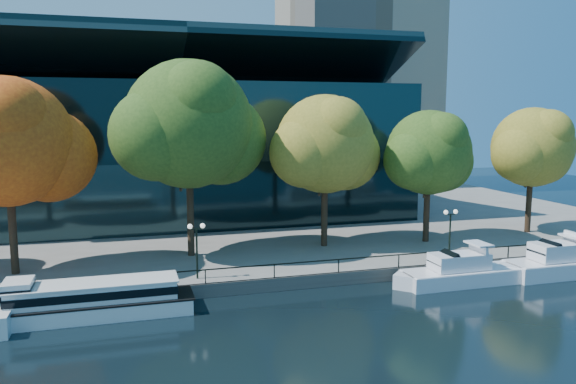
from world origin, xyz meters
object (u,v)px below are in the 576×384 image
object	(u,v)px
cruiser_far	(558,263)
lamp_1	(197,238)
tour_boat	(81,300)
tree_2	(191,127)
tree_4	(430,154)
lamp_2	(450,222)
cruiser_near	(459,272)
tree_1	(10,144)
tree_3	(327,146)
tree_5	(534,149)

from	to	relation	value
cruiser_far	lamp_1	distance (m)	28.34
tour_boat	tree_2	distance (m)	16.70
tree_4	lamp_2	size ratio (longest dim) A/B	3.01
tour_boat	lamp_1	xyz separation A→B (m)	(7.69, 3.18, 2.82)
tour_boat	cruiser_near	bearing A→B (deg)	-1.15
cruiser_near	tree_2	world-z (taller)	tree_2
cruiser_near	tree_4	size ratio (longest dim) A/B	0.88
lamp_1	cruiser_near	bearing A→B (deg)	-10.96
tree_2	cruiser_far	bearing A→B (deg)	-21.57
cruiser_near	tree_1	world-z (taller)	tree_1
lamp_1	lamp_2	distance (m)	20.63
tree_3	tree_5	bearing A→B (deg)	-0.30
tree_2	lamp_2	size ratio (longest dim) A/B	4.01
lamp_1	tree_4	bearing A→B (deg)	15.04
tour_boat	lamp_2	world-z (taller)	lamp_2
cruiser_far	tree_3	distance (m)	20.93
tree_1	tree_5	bearing A→B (deg)	2.21
cruiser_far	lamp_2	distance (m)	8.80
tree_2	tree_4	bearing A→B (deg)	-2.27
cruiser_near	tree_1	bearing A→B (deg)	164.63
lamp_1	lamp_2	world-z (taller)	same
tree_3	tour_boat	bearing A→B (deg)	-153.30
tree_1	tree_5	world-z (taller)	tree_1
tree_5	lamp_1	world-z (taller)	tree_5
tree_4	tour_boat	bearing A→B (deg)	-162.99
tree_5	lamp_1	distance (m)	35.19
tree_5	lamp_2	size ratio (longest dim) A/B	3.08
tour_boat	tree_5	bearing A→B (deg)	13.47
cruiser_far	tree_3	bearing A→B (deg)	144.70
lamp_1	lamp_2	size ratio (longest dim) A/B	1.00
cruiser_near	lamp_2	bearing A→B (deg)	68.87
cruiser_far	lamp_2	bearing A→B (deg)	151.12
tour_boat	tree_2	size ratio (longest dim) A/B	0.89
cruiser_near	tree_1	xyz separation A→B (m)	(-31.83, 8.75, 9.63)
cruiser_far	tree_4	distance (m)	14.04
tree_4	lamp_1	size ratio (longest dim) A/B	3.01
tour_boat	cruiser_far	xyz separation A→B (m)	(35.59, -0.84, -0.08)
tree_2	lamp_1	size ratio (longest dim) A/B	4.01
cruiser_far	tree_5	distance (m)	14.96
tour_boat	tree_4	xyz separation A→B (m)	(29.79, 9.11, 7.94)
tree_2	tree_3	bearing A→B (deg)	0.73
tour_boat	tree_1	distance (m)	13.44
tour_boat	cruiser_near	distance (m)	26.89
cruiser_far	tree_2	xyz separation A→B (m)	(-27.32, 10.80, 10.62)
tree_3	lamp_2	distance (m)	12.29
tree_1	lamp_2	xyz separation A→B (m)	(33.26, -5.03, -6.61)
tree_3	tree_5	world-z (taller)	tree_3
cruiser_near	tree_5	bearing A→B (deg)	35.29
tour_boat	tree_3	world-z (taller)	tree_3
tour_boat	lamp_2	xyz separation A→B (m)	(28.32, 3.18, 2.82)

